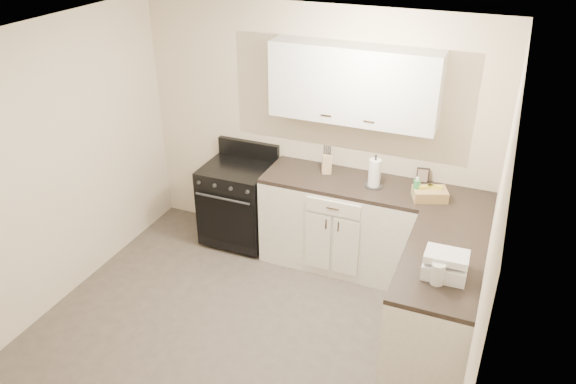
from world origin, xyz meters
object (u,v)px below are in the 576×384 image
at_px(knife_block, 327,164).
at_px(paper_towel, 375,173).
at_px(stove, 238,203).
at_px(wicker_basket, 430,194).
at_px(countertop_grill, 445,267).

relative_size(knife_block, paper_towel, 0.73).
height_order(stove, knife_block, knife_block).
bearing_deg(wicker_basket, countertop_grill, -74.83).
bearing_deg(paper_towel, stove, -179.34).
bearing_deg(countertop_grill, paper_towel, 124.09).
relative_size(paper_towel, countertop_grill, 0.88).
bearing_deg(stove, wicker_basket, -1.09).
bearing_deg(paper_towel, countertop_grill, -54.21).
distance_m(stove, wicker_basket, 2.03).
bearing_deg(wicker_basket, knife_block, 171.48).
distance_m(wicker_basket, countertop_grill, 1.12).
bearing_deg(paper_towel, knife_block, 168.69).
xyz_separation_m(paper_towel, countertop_grill, (0.82, -1.13, -0.08)).
bearing_deg(stove, paper_towel, 0.66).
xyz_separation_m(stove, paper_towel, (1.43, 0.02, 0.61)).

